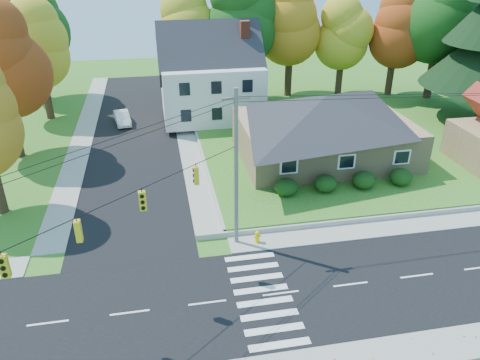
% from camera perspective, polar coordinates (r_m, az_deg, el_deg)
% --- Properties ---
extents(ground, '(120.00, 120.00, 0.00)m').
position_cam_1_polar(ground, '(26.10, 4.99, -13.62)').
color(ground, '#3D7923').
extents(road_main, '(90.00, 8.00, 0.02)m').
position_cam_1_polar(road_main, '(26.09, 5.00, -13.60)').
color(road_main, black).
rests_on(road_main, ground).
extents(road_cross, '(8.00, 44.00, 0.02)m').
position_cam_1_polar(road_cross, '(48.11, -12.63, 5.72)').
color(road_cross, black).
rests_on(road_cross, ground).
extents(sidewalk_north, '(90.00, 2.00, 0.08)m').
position_cam_1_polar(sidewalk_north, '(29.91, 2.48, -7.45)').
color(sidewalk_north, '#9C9A90').
rests_on(sidewalk_north, ground).
extents(lawn, '(30.00, 30.00, 0.50)m').
position_cam_1_polar(lawn, '(47.23, 13.65, 5.51)').
color(lawn, '#3D7923').
rests_on(lawn, ground).
extents(ranch_house, '(14.60, 10.60, 5.40)m').
position_cam_1_polar(ranch_house, '(40.02, 10.30, 6.56)').
color(ranch_house, tan).
rests_on(ranch_house, lawn).
extents(colonial_house, '(10.40, 8.40, 9.60)m').
position_cam_1_polar(colonial_house, '(48.93, -3.52, 12.31)').
color(colonial_house, silver).
rests_on(colonial_house, lawn).
extents(hedge_row, '(10.70, 1.70, 1.27)m').
position_cam_1_polar(hedge_row, '(35.43, 12.66, -0.21)').
color(hedge_row, '#163A10').
rests_on(hedge_row, lawn).
extents(traffic_infrastructure, '(38.10, 10.66, 10.00)m').
position_cam_1_polar(traffic_infrastructure, '(24.18, 4.30, -2.30)').
color(traffic_infrastructure, '#666059').
rests_on(traffic_infrastructure, ground).
extents(tree_lot_0, '(6.72, 6.72, 12.51)m').
position_cam_1_polar(tree_lot_0, '(53.81, -6.78, 17.58)').
color(tree_lot_0, '#3F2A19').
rests_on(tree_lot_0, lawn).
extents(tree_lot_1, '(7.84, 7.84, 14.60)m').
position_cam_1_polar(tree_lot_1, '(53.40, 0.03, 19.10)').
color(tree_lot_1, '#3F2A19').
rests_on(tree_lot_1, lawn).
extents(tree_lot_2, '(7.28, 7.28, 13.56)m').
position_cam_1_polar(tree_lot_2, '(55.86, 6.23, 18.63)').
color(tree_lot_2, '#3F2A19').
rests_on(tree_lot_2, lawn).
extents(tree_lot_3, '(6.16, 6.16, 11.47)m').
position_cam_1_polar(tree_lot_3, '(57.13, 12.50, 17.04)').
color(tree_lot_3, '#3F2A19').
rests_on(tree_lot_3, lawn).
extents(tree_lot_4, '(6.72, 6.72, 12.51)m').
position_cam_1_polar(tree_lot_4, '(58.71, 18.62, 17.22)').
color(tree_lot_4, '#3F2A19').
rests_on(tree_lot_4, lawn).
extents(tree_lot_5, '(8.40, 8.40, 15.64)m').
position_cam_1_polar(tree_lot_5, '(58.79, 23.46, 18.42)').
color(tree_lot_5, '#3F2A19').
rests_on(tree_lot_5, lawn).
extents(tree_west_2, '(6.72, 6.72, 12.51)m').
position_cam_1_polar(tree_west_2, '(52.98, -23.51, 14.94)').
color(tree_west_2, '#3F2A19').
rests_on(tree_west_2, ground).
extents(tree_west_3, '(7.84, 7.84, 14.60)m').
position_cam_1_polar(tree_west_3, '(60.93, -24.24, 17.40)').
color(tree_west_3, '#3F2A19').
rests_on(tree_west_3, ground).
extents(white_car, '(2.02, 4.15, 1.31)m').
position_cam_1_polar(white_car, '(50.50, -14.15, 7.37)').
color(white_car, white).
rests_on(white_car, road_cross).
extents(fire_hydrant, '(0.49, 0.39, 0.87)m').
position_cam_1_polar(fire_hydrant, '(29.58, 2.11, -7.00)').
color(fire_hydrant, '#FBD600').
rests_on(fire_hydrant, ground).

